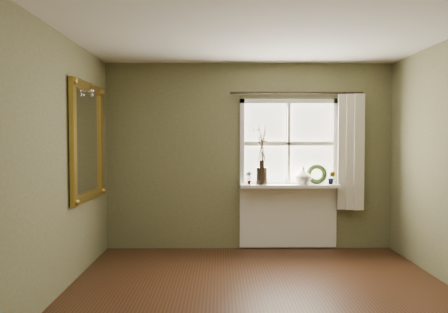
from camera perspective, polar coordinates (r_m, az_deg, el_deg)
name	(u,v)px	position (r m, az deg, el deg)	size (l,w,h in m)	color
floor	(266,311)	(4.18, 5.46, -19.41)	(4.50, 4.50, 0.00)	#381F11
ceiling	(267,18)	(4.02, 5.61, 17.51)	(4.50, 4.50, 0.00)	silver
wall_back	(249,156)	(6.18, 3.26, 0.03)	(4.00, 0.10, 2.60)	#676744
wall_left	(34,167)	(4.20, -23.52, -1.23)	(0.10, 4.50, 2.60)	#676744
wall_front	(335,207)	(1.63, 14.24, -6.40)	(4.00, 0.10, 2.60)	#676744
window_frame	(288,144)	(6.16, 8.42, 1.68)	(1.36, 0.06, 1.24)	white
window_sill	(289,186)	(6.09, 8.55, -3.80)	(1.36, 0.26, 0.04)	white
window_apron	(288,216)	(6.26, 8.36, -7.70)	(1.36, 0.04, 0.88)	white
dark_jug	(262,176)	(6.03, 4.97, -2.53)	(0.16, 0.16, 0.23)	black
cream_vase	(303,176)	(6.11, 10.31, -2.47)	(0.23, 0.23, 0.24)	beige
wreath	(317,176)	(6.19, 12.01, -2.55)	(0.28, 0.28, 0.07)	#2F421D
potted_plant_left	(249,178)	(6.02, 3.27, -2.79)	(0.10, 0.06, 0.18)	#2F421D
potted_plant_right	(331,178)	(6.20, 13.86, -2.71)	(0.10, 0.08, 0.18)	#2F421D
curtain	(350,152)	(6.26, 16.18, 0.57)	(0.36, 0.12, 1.59)	beige
curtain_rod	(297,93)	(6.15, 9.47, 8.20)	(0.03, 0.03, 1.84)	black
gilt_mirror	(88,141)	(5.37, -17.36, 1.89)	(0.10, 1.16, 1.38)	white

